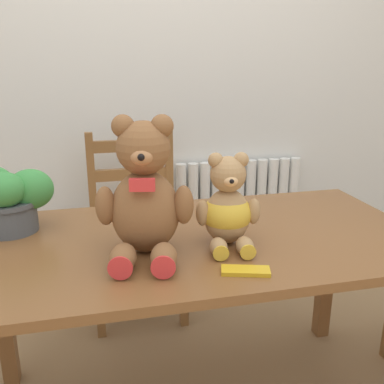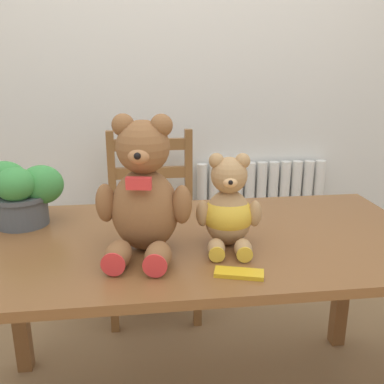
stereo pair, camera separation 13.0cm
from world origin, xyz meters
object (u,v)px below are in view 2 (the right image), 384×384
teddy_bear_right (228,210)px  chocolate_bar (239,273)px  teddy_bear_left (144,195)px  potted_plant (21,192)px  wooden_chair_behind (153,226)px

teddy_bear_right → chocolate_bar: teddy_bear_right is taller
teddy_bear_left → potted_plant: 0.51m
potted_plant → chocolate_bar: size_ratio=2.09×
potted_plant → wooden_chair_behind: bearing=52.1°
teddy_bear_left → teddy_bear_right: size_ratio=1.41×
teddy_bear_left → chocolate_bar: bearing=153.0°
wooden_chair_behind → teddy_bear_right: 0.99m
teddy_bear_right → chocolate_bar: bearing=94.9°
wooden_chair_behind → teddy_bear_right: teddy_bear_right is taller
wooden_chair_behind → teddy_bear_left: teddy_bear_left is taller
teddy_bear_left → teddy_bear_right: teddy_bear_left is taller
teddy_bear_right → chocolate_bar: size_ratio=2.21×
potted_plant → teddy_bear_left: bearing=-33.0°
teddy_bear_left → chocolate_bar: teddy_bear_left is taller
potted_plant → chocolate_bar: bearing=-35.0°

